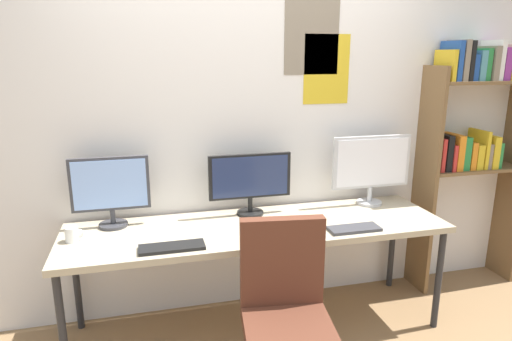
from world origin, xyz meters
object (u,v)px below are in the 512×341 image
(monitor_left, at_px, (110,188))
(keyboard_right, at_px, (354,229))
(coffee_mug, at_px, (72,234))
(monitor_center, at_px, (250,180))
(desk, at_px, (258,232))
(computer_mouse, at_px, (311,231))
(monitor_right, at_px, (371,165))
(office_chair, at_px, (285,334))
(keyboard_left, at_px, (172,247))
(bookshelf, at_px, (471,133))

(monitor_left, xyz_separation_m, keyboard_right, (1.46, -0.44, -0.24))
(monitor_left, bearing_deg, coffee_mug, -138.39)
(monitor_center, bearing_deg, keyboard_right, -38.30)
(desk, distance_m, monitor_center, 0.36)
(computer_mouse, bearing_deg, monitor_right, 34.75)
(keyboard_right, xyz_separation_m, computer_mouse, (-0.28, 0.01, 0.01))
(monitor_left, height_order, keyboard_right, monitor_left)
(computer_mouse, bearing_deg, office_chair, -123.54)
(office_chair, relative_size, keyboard_right, 3.06)
(office_chair, bearing_deg, monitor_left, 134.20)
(office_chair, relative_size, monitor_left, 2.06)
(keyboard_right, bearing_deg, keyboard_left, 180.00)
(desk, distance_m, keyboard_right, 0.61)
(desk, distance_m, bookshelf, 1.82)
(keyboard_right, height_order, computer_mouse, computer_mouse)
(monitor_right, height_order, computer_mouse, monitor_right)
(monitor_right, bearing_deg, monitor_left, -180.00)
(monitor_right, relative_size, computer_mouse, 6.16)
(bookshelf, distance_m, monitor_right, 0.85)
(monitor_right, bearing_deg, keyboard_right, -127.30)
(monitor_left, distance_m, keyboard_right, 1.54)
(desk, distance_m, coffee_mug, 1.12)
(monitor_right, xyz_separation_m, computer_mouse, (-0.62, -0.43, -0.27))
(keyboard_right, bearing_deg, computer_mouse, 177.28)
(bookshelf, bearing_deg, computer_mouse, -162.81)
(keyboard_right, distance_m, coffee_mug, 1.69)
(bookshelf, height_order, office_chair, bookshelf)
(keyboard_right, bearing_deg, monitor_left, 163.11)
(monitor_center, height_order, computer_mouse, monitor_center)
(desk, xyz_separation_m, coffee_mug, (-1.12, 0.02, 0.09))
(bookshelf, distance_m, monitor_center, 1.74)
(coffee_mug, bearing_deg, keyboard_right, -8.44)
(desk, relative_size, monitor_left, 5.07)
(desk, height_order, keyboard_left, keyboard_left)
(desk, xyz_separation_m, keyboard_right, (0.56, -0.23, 0.06))
(monitor_left, relative_size, keyboard_right, 1.48)
(monitor_center, bearing_deg, computer_mouse, -57.00)
(monitor_left, height_order, coffee_mug, monitor_left)
(monitor_left, bearing_deg, keyboard_right, -16.89)
(keyboard_left, bearing_deg, monitor_left, 127.31)
(monitor_center, bearing_deg, coffee_mug, -170.15)
(bookshelf, bearing_deg, keyboard_left, -168.60)
(monitor_center, relative_size, monitor_right, 0.95)
(desk, bearing_deg, computer_mouse, -37.88)
(bookshelf, xyz_separation_m, coffee_mug, (-2.84, -0.21, -0.44))
(monitor_left, height_order, keyboard_left, monitor_left)
(monitor_center, height_order, monitor_right, monitor_right)
(office_chair, xyz_separation_m, monitor_right, (0.93, 0.89, 0.63))
(monitor_center, height_order, keyboard_left, monitor_center)
(monitor_right, height_order, coffee_mug, monitor_right)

